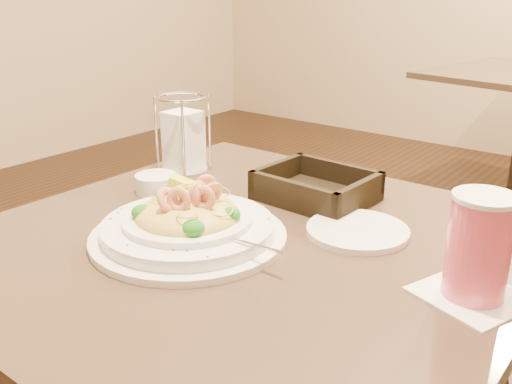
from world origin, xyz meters
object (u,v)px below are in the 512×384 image
Objects in this scene: pasta_bowl at (188,223)px; napkin_caddy at (184,139)px; main_table at (249,355)px; butter_ramekin at (156,184)px; bread_basket at (316,190)px; side_plate at (357,231)px; drink_glass at (479,248)px.

napkin_caddy reaches higher than pasta_bowl.
pasta_bowl reaches higher than main_table.
butter_ramekin reaches higher than main_table.
butter_ramekin is (-0.29, -0.17, -0.00)m from bread_basket.
pasta_bowl reaches higher than side_plate.
main_table is 2.42× the size of pasta_bowl.
napkin_caddy is at bearing 112.07° from butter_ramekin.
side_plate is at bearing 158.45° from drink_glass.
butter_ramekin is (-0.22, 0.13, -0.01)m from pasta_bowl.
main_table is 5.02× the size of side_plate.
bread_basket is 0.33m from butter_ramekin.
pasta_bowl is at bearing -102.61° from bread_basket.
pasta_bowl is at bearing -44.23° from napkin_caddy.
drink_glass is at bearing 6.80° from main_table.
napkin_caddy is (-0.35, 0.20, 0.31)m from main_table.
napkin_caddy is (-0.28, 0.27, 0.04)m from pasta_bowl.
side_plate is at bearing -8.01° from napkin_caddy.
drink_glass is 0.95× the size of side_plate.
pasta_bowl is 2.08× the size of side_plate.
drink_glass is 0.26m from side_plate.
drink_glass reaches higher than bread_basket.
drink_glass is at bearing -26.51° from bread_basket.
drink_glass is (0.44, 0.11, 0.04)m from pasta_bowl.
bread_basket is 1.24× the size of napkin_caddy.
bread_basket is at bearing 4.77° from napkin_caddy.
butter_ramekin is at bearing -67.93° from napkin_caddy.
butter_ramekin is (-0.66, 0.02, -0.06)m from drink_glass.
pasta_bowl is at bearing -137.07° from side_plate.
main_table is 5.07× the size of napkin_caddy.
pasta_bowl is 0.46m from drink_glass.
side_plate is (-0.23, 0.09, -0.07)m from drink_glass.
main_table is 0.35m from bread_basket.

